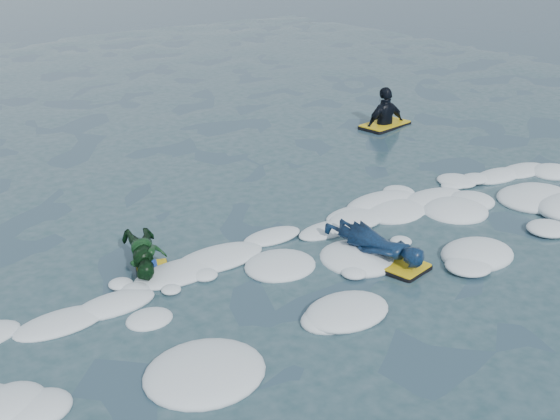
# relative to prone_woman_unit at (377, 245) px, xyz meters

# --- Properties ---
(ground) EXTENTS (120.00, 120.00, 0.00)m
(ground) POSITION_rel_prone_woman_unit_xyz_m (-0.52, -0.38, -0.21)
(ground) COLOR #1B2D41
(ground) RESTS_ON ground
(foam_band) EXTENTS (12.00, 3.10, 0.30)m
(foam_band) POSITION_rel_prone_woman_unit_xyz_m (-0.52, 0.66, -0.21)
(foam_band) COLOR silver
(foam_band) RESTS_ON ground
(prone_woman_unit) EXTENTS (0.75, 1.62, 0.41)m
(prone_woman_unit) POSITION_rel_prone_woman_unit_xyz_m (0.00, 0.00, 0.00)
(prone_woman_unit) COLOR black
(prone_woman_unit) RESTS_ON ground
(prone_child_unit) EXTENTS (0.95, 1.27, 0.44)m
(prone_child_unit) POSITION_rel_prone_woman_unit_xyz_m (-2.68, 1.54, 0.02)
(prone_child_unit) COLOR black
(prone_child_unit) RESTS_ON ground
(waiting_rider_unit) EXTENTS (1.24, 0.79, 1.74)m
(waiting_rider_unit) POSITION_rel_prone_woman_unit_xyz_m (4.65, 4.57, -0.18)
(waiting_rider_unit) COLOR black
(waiting_rider_unit) RESTS_ON ground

